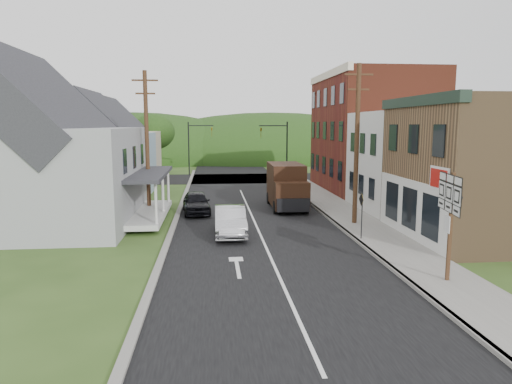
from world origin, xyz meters
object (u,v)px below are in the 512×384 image
object	(u,v)px
dark_sedan	(196,203)
delivery_van	(287,186)
silver_sedan	(230,221)
route_sign_cluster	(450,211)
warning_sign	(362,210)

from	to	relation	value
dark_sedan	delivery_van	distance (m)	6.26
silver_sedan	route_sign_cluster	distance (m)	11.15
warning_sign	delivery_van	bearing A→B (deg)	102.07
silver_sedan	route_sign_cluster	size ratio (longest dim) A/B	1.15
route_sign_cluster	warning_sign	size ratio (longest dim) A/B	1.73
silver_sedan	route_sign_cluster	bearing A→B (deg)	-47.49
dark_sedan	delivery_van	size ratio (longest dim) A/B	0.76
silver_sedan	warning_sign	world-z (taller)	warning_sign
delivery_van	route_sign_cluster	world-z (taller)	route_sign_cluster
delivery_van	route_sign_cluster	bearing A→B (deg)	-77.41
delivery_van	route_sign_cluster	size ratio (longest dim) A/B	1.40
route_sign_cluster	dark_sedan	bearing A→B (deg)	133.43
silver_sedan	dark_sedan	distance (m)	6.41
silver_sedan	warning_sign	distance (m)	6.67
delivery_van	warning_sign	world-z (taller)	delivery_van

